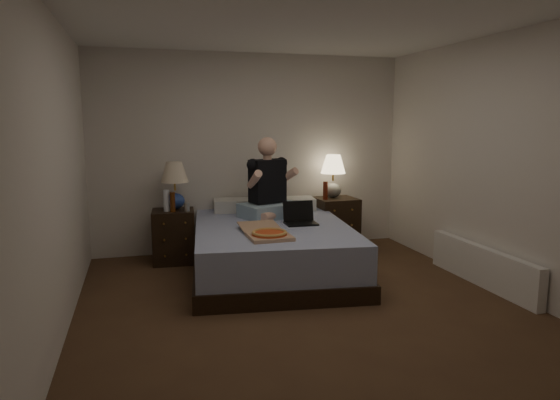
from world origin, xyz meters
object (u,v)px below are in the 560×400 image
object	(u,v)px
nightstand_left	(174,236)
nightstand_right	(336,223)
lamp_right	(333,176)
lamp_left	(175,185)
beer_bottle_right	(325,191)
water_bottle	(166,201)
soda_can	(187,207)
pizza_box	(269,234)
laptop	(301,214)
radiator	(482,266)
bed	(272,249)
person	(270,178)
beer_bottle_left	(173,202)

from	to	relation	value
nightstand_left	nightstand_right	world-z (taller)	nightstand_right
nightstand_left	lamp_right	size ratio (longest dim) A/B	1.12
lamp_left	beer_bottle_right	xyz separation A→B (m)	(1.88, -0.04, -0.13)
water_bottle	soda_can	xyz separation A→B (m)	(0.22, -0.08, -0.07)
water_bottle	pizza_box	size ratio (longest dim) A/B	0.33
lamp_left	laptop	world-z (taller)	lamp_left
nightstand_left	radiator	world-z (taller)	nightstand_left
nightstand_left	water_bottle	xyz separation A→B (m)	(-0.07, -0.05, 0.44)
bed	laptop	bearing A→B (deg)	-7.42
lamp_left	lamp_right	distance (m)	2.04
nightstand_left	lamp_left	world-z (taller)	lamp_left
radiator	person	bearing A→B (deg)	142.97
bed	nightstand_left	size ratio (longest dim) A/B	3.48
laptop	bed	bearing A→B (deg)	167.42
bed	soda_can	bearing A→B (deg)	152.01
nightstand_right	laptop	size ratio (longest dim) A/B	1.95
water_bottle	beer_bottle_right	distance (m)	2.00
nightstand_right	soda_can	size ratio (longest dim) A/B	6.63
laptop	pizza_box	distance (m)	0.72
water_bottle	soda_can	size ratio (longest dim) A/B	2.50
nightstand_right	bed	bearing A→B (deg)	-144.90
person	radiator	xyz separation A→B (m)	(1.87, -1.41, -0.81)
lamp_right	person	world-z (taller)	person
nightstand_right	pizza_box	world-z (taller)	nightstand_right
nightstand_left	bed	bearing A→B (deg)	-31.25
nightstand_right	pizza_box	xyz separation A→B (m)	(-1.28, -1.43, 0.25)
lamp_left	water_bottle	xyz separation A→B (m)	(-0.11, -0.14, -0.16)
lamp_left	pizza_box	bearing A→B (deg)	-61.04
beer_bottle_right	person	bearing A→B (deg)	-157.31
nightstand_left	lamp_left	distance (m)	0.60
nightstand_left	person	world-z (taller)	person
nightstand_right	lamp_left	world-z (taller)	lamp_left
beer_bottle_right	bed	bearing A→B (deg)	-139.85
bed	beer_bottle_left	xyz separation A→B (m)	(-1.01, 0.63, 0.47)
lamp_left	beer_bottle_left	world-z (taller)	lamp_left
lamp_left	lamp_right	size ratio (longest dim) A/B	1.00
laptop	beer_bottle_right	bearing A→B (deg)	56.46
beer_bottle_right	nightstand_left	bearing A→B (deg)	-178.69
nightstand_left	laptop	xyz separation A→B (m)	(1.32, -0.81, 0.35)
radiator	soda_can	bearing A→B (deg)	150.67
soda_can	beer_bottle_left	bearing A→B (deg)	169.84
bed	lamp_left	xyz separation A→B (m)	(-0.97, 0.81, 0.63)
bed	laptop	size ratio (longest dim) A/B	6.41
person	water_bottle	bearing A→B (deg)	148.75
nightstand_right	beer_bottle_left	world-z (taller)	beer_bottle_left
beer_bottle_right	nightstand_right	bearing A→B (deg)	17.95
nightstand_right	lamp_left	xyz separation A→B (m)	(-2.06, -0.01, 0.57)
laptop	pizza_box	bearing A→B (deg)	-131.55
lamp_left	person	bearing A→B (deg)	-20.09
soda_can	radiator	world-z (taller)	soda_can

